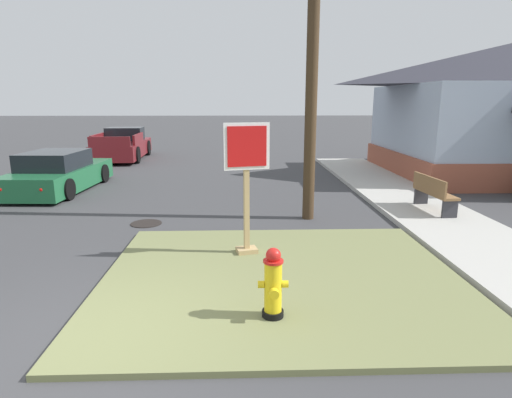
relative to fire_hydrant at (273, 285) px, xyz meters
name	(u,v)px	position (x,y,z in m)	size (l,w,h in m)	color
ground_plane	(86,347)	(-2.18, -0.48, -0.51)	(160.00, 160.00, 0.00)	#3D3D3F
grass_corner_patch	(282,278)	(0.23, 1.29, -0.47)	(5.55, 4.79, 0.08)	olive
sidewalk_strip	(417,206)	(4.21, 5.76, -0.45)	(2.20, 17.89, 0.12)	#B2AFA8
fire_hydrant	(273,285)	(0.00, 0.00, 0.00)	(0.38, 0.34, 0.91)	black
stop_sign	(247,189)	(-0.30, 2.33, 0.74)	(0.78, 0.36, 2.31)	tan
manhole_cover	(146,223)	(-2.58, 4.51, -0.50)	(0.70, 0.70, 0.02)	black
parked_sedan_green	(59,173)	(-6.09, 8.34, 0.03)	(2.08, 4.48, 1.25)	#1E6038
pickup_truck_maroon	(123,146)	(-6.12, 15.82, 0.10)	(2.27, 5.12, 1.48)	maroon
street_bench	(433,192)	(4.28, 5.04, 0.08)	(0.50, 1.56, 0.85)	brown
utility_pole	(314,13)	(1.20, 4.86, 4.09)	(1.90, 0.27, 8.69)	#42301E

